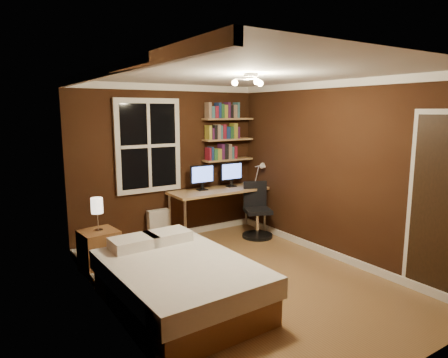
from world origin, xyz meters
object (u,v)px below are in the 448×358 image
monitor_left (202,178)px  desk_lamp (260,174)px  monitor_right (231,175)px  office_chair (257,217)px  radiator (159,226)px  nightstand (99,251)px  desk (219,193)px  bedside_lamp (97,214)px  bed (179,283)px

monitor_left → desk_lamp: bearing=-13.2°
monitor_right → office_chair: size_ratio=0.48×
monitor_left → office_chair: (0.77, -0.49, -0.66)m
radiator → monitor_right: monitor_right is taller
nightstand → desk: desk is taller
radiator → desk: 1.13m
nightstand → monitor_left: 2.09m
desk → office_chair: bearing=-39.4°
bedside_lamp → monitor_left: (1.88, 0.56, 0.23)m
monitor_left → office_chair: bearing=-32.8°
bed → office_chair: size_ratio=2.08×
nightstand → monitor_right: bearing=7.1°
desk → monitor_right: bearing=15.0°
radiator → desk_lamp: size_ratio=1.20×
office_chair → desk: bearing=163.1°
radiator → monitor_left: (0.73, -0.15, 0.74)m
desk → monitor_right: 0.42m
desk_lamp → office_chair: size_ratio=0.48×
desk → monitor_left: bearing=162.6°
monitor_left → office_chair: size_ratio=0.48×
monitor_right → bed: bearing=-135.5°
monitor_left → bed: bearing=-126.0°
monitor_left → office_chair: 1.13m
desk → monitor_left: monitor_left is taller
bed → monitor_right: size_ratio=4.36×
desk_lamp → monitor_right: bearing=151.2°
bedside_lamp → monitor_right: size_ratio=0.99×
desk → monitor_right: (0.31, 0.08, 0.27)m
radiator → desk_lamp: bearing=-12.5°
monitor_left → desk_lamp: (1.01, -0.24, 0.01)m
bedside_lamp → radiator: bedside_lamp is taller
monitor_right → nightstand: bearing=-167.1°
bedside_lamp → office_chair: (2.64, 0.07, -0.43)m
bed → bedside_lamp: size_ratio=4.39×
bedside_lamp → office_chair: bearing=1.5°
desk → office_chair: size_ratio=1.82×
bed → office_chair: (2.20, 1.48, 0.07)m
bed → radiator: size_ratio=3.61×
nightstand → desk_lamp: (2.89, 0.33, 0.74)m
monitor_right → bedside_lamp: bearing=-167.1°
desk → monitor_right: size_ratio=3.82×
monitor_right → desk_lamp: bearing=-28.8°
bed → desk: size_ratio=1.14×
bedside_lamp → desk: 2.20m
bed → nightstand: size_ratio=3.42×
nightstand → office_chair: (2.64, 0.07, 0.06)m
radiator → desk_lamp: (1.74, -0.38, 0.75)m
desk → desk_lamp: desk_lamp is taller
bed → nightstand: 1.48m
nightstand → desk_lamp: bearing=0.7°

